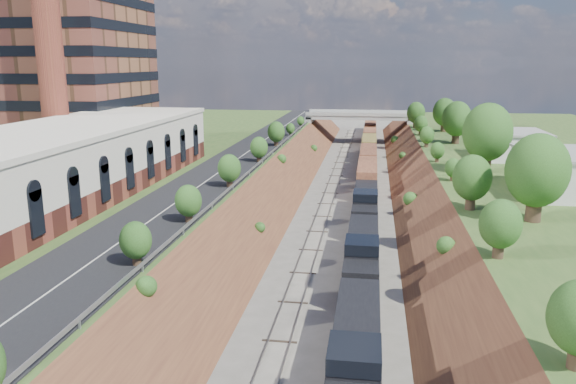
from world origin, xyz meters
name	(u,v)px	position (x,y,z in m)	size (l,w,h in m)	color
platform_left	(99,183)	(-33.00, 60.00, 2.50)	(44.00, 180.00, 5.00)	#345322
embankment_left	(260,207)	(-11.00, 60.00, 0.00)	(7.07, 180.00, 7.07)	brown
embankment_right	(434,214)	(11.00, 60.00, 0.00)	(7.07, 180.00, 7.07)	brown
rail_left_track	(324,209)	(-2.60, 60.00, 0.09)	(1.58, 180.00, 0.18)	gray
rail_right_track	(366,211)	(2.60, 60.00, 0.09)	(1.58, 180.00, 0.18)	gray
road	(225,168)	(-15.50, 60.00, 5.05)	(8.00, 180.00, 0.10)	black
guardrail	(256,165)	(-11.40, 59.80, 5.55)	(0.10, 171.00, 0.70)	#99999E
commercial_building	(33,171)	(-28.00, 38.00, 8.51)	(14.30, 62.30, 7.00)	brown
smokestack	(45,5)	(-36.00, 56.00, 25.00)	(3.20, 3.20, 40.00)	brown
overpass	(359,122)	(0.00, 122.00, 4.92)	(24.50, 8.30, 7.40)	gray
white_building_near	(569,174)	(23.50, 52.00, 7.00)	(9.00, 12.00, 4.00)	silver
white_building_far	(513,146)	(23.00, 74.00, 6.80)	(8.00, 10.00, 3.60)	silver
tree_right_large	(537,171)	(17.00, 40.00, 9.38)	(5.25, 5.25, 7.61)	#473323
tree_left_crest	(110,261)	(-11.80, 20.00, 7.04)	(2.45, 2.45, 3.55)	#473323
freight_train	(368,159)	(2.60, 85.06, 2.41)	(2.73, 139.92, 4.55)	black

